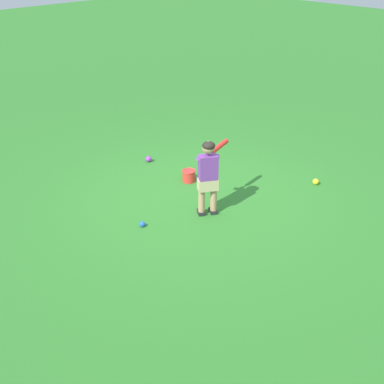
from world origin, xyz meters
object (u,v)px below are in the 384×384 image
at_px(play_ball_center_lawn, 142,224).
at_px(play_ball_near_batter, 149,159).
at_px(child_batter, 209,171).
at_px(play_ball_by_bucket, 316,182).
at_px(toy_bucket, 189,176).

relative_size(play_ball_center_lawn, play_ball_near_batter, 0.74).
relative_size(child_batter, play_ball_by_bucket, 11.21).
distance_m(play_ball_near_batter, toy_bucket, 1.01).
distance_m(play_ball_center_lawn, play_ball_by_bucket, 2.86).
height_order(child_batter, play_ball_by_bucket, child_batter).
bearing_deg(child_batter, play_ball_near_batter, -15.81).
distance_m(child_batter, play_ball_near_batter, 2.08).
bearing_deg(play_ball_center_lawn, child_batter, -111.64).
bearing_deg(toy_bucket, play_ball_near_batter, -1.95).
xyz_separation_m(play_ball_by_bucket, toy_bucket, (1.46, 1.32, 0.05)).
bearing_deg(child_batter, toy_bucket, -29.42).
bearing_deg(toy_bucket, play_ball_by_bucket, -137.92).
bearing_deg(play_ball_near_batter, play_ball_by_bucket, -152.58).
bearing_deg(play_ball_by_bucket, toy_bucket, 42.08).
distance_m(play_ball_center_lawn, play_ball_near_batter, 2.12).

